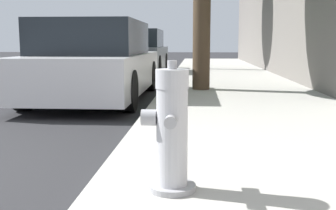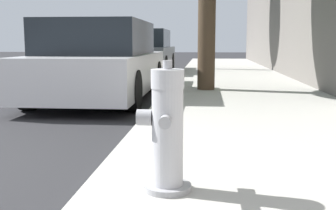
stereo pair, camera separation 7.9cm
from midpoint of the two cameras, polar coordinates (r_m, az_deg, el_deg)
sidewalk_slab at (r=2.92m, az=19.08°, el=-10.81°), size 2.82×40.00×0.14m
fire_hydrant at (r=2.47m, az=0.76°, el=-3.74°), size 0.32×0.33×0.77m
parked_car_near at (r=7.59m, az=-8.74°, el=5.75°), size 1.78×4.41×1.38m
parked_car_mid at (r=12.82m, az=-3.39°, el=6.97°), size 1.74×3.89×1.38m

